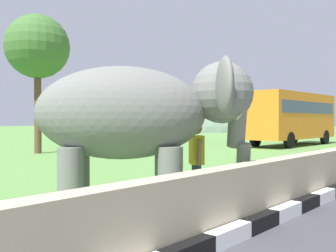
% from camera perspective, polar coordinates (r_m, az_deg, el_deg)
% --- Properties ---
extents(barrier_parapet, '(28.00, 0.36, 1.00)m').
position_cam_1_polar(barrier_parapet, '(4.95, 0.90, -13.23)').
color(barrier_parapet, tan).
rests_on(barrier_parapet, ground_plane).
extents(elephant, '(3.87, 3.80, 2.81)m').
position_cam_1_polar(elephant, '(7.01, -3.94, 1.69)').
color(elephant, slate).
rests_on(elephant, ground_plane).
extents(person_handler, '(0.50, 0.58, 1.66)m').
position_cam_1_polar(person_handler, '(7.74, 4.28, -4.92)').
color(person_handler, navy).
rests_on(person_handler, ground_plane).
extents(bus_orange, '(8.84, 2.75, 3.50)m').
position_cam_1_polar(bus_orange, '(27.17, 18.04, 1.61)').
color(bus_orange, orange).
rests_on(bus_orange, ground_plane).
extents(tree_distant, '(3.27, 3.27, 7.13)m').
position_cam_1_polar(tree_distant, '(21.07, -18.93, 11.03)').
color(tree_distant, brown).
rests_on(tree_distant, ground_plane).
extents(hill_east, '(34.03, 27.22, 13.50)m').
position_cam_1_polar(hill_east, '(67.71, 8.48, -0.59)').
color(hill_east, slate).
rests_on(hill_east, ground_plane).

